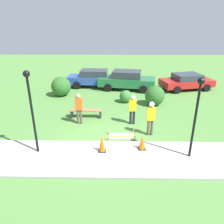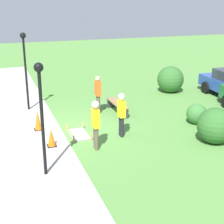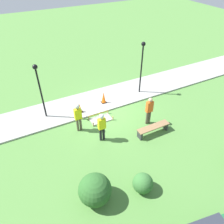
# 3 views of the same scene
# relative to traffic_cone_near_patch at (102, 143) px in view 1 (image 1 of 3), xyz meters

# --- Properties ---
(ground_plane) EXTENTS (60.00, 60.00, 0.00)m
(ground_plane) POSITION_rel_traffic_cone_near_patch_xyz_m (0.13, 0.90, -0.51)
(ground_plane) COLOR #51843D
(sidewalk) EXTENTS (28.00, 2.71, 0.10)m
(sidewalk) POSITION_rel_traffic_cone_near_patch_xyz_m (0.13, -0.46, -0.46)
(sidewalk) COLOR #9E9E99
(sidewalk) RESTS_ON ground_plane
(wet_concrete_patch) EXTENTS (1.36, 0.76, 0.30)m
(wet_concrete_patch) POSITION_rel_traffic_cone_near_patch_xyz_m (0.91, 1.48, -0.47)
(wet_concrete_patch) COLOR gray
(wet_concrete_patch) RESTS_ON ground_plane
(traffic_cone_near_patch) EXTENTS (0.34, 0.34, 0.82)m
(traffic_cone_near_patch) POSITION_rel_traffic_cone_near_patch_xyz_m (0.00, 0.00, 0.00)
(traffic_cone_near_patch) COLOR black
(traffic_cone_near_patch) RESTS_ON sidewalk
(traffic_cone_far_patch) EXTENTS (0.34, 0.34, 0.69)m
(traffic_cone_far_patch) POSITION_rel_traffic_cone_near_patch_xyz_m (1.81, 0.24, -0.06)
(traffic_cone_far_patch) COLOR black
(traffic_cone_far_patch) RESTS_ON sidewalk
(park_bench) EXTENTS (1.97, 0.44, 0.51)m
(park_bench) POSITION_rel_traffic_cone_near_patch_xyz_m (-1.24, 3.95, -0.14)
(park_bench) COLOR #2D2D33
(park_bench) RESTS_ON ground_plane
(worker_supervisor) EXTENTS (0.40, 0.26, 1.78)m
(worker_supervisor) POSITION_rel_traffic_cone_near_patch_xyz_m (1.56, 3.08, 0.56)
(worker_supervisor) COLOR black
(worker_supervisor) RESTS_ON ground_plane
(worker_assistant) EXTENTS (0.40, 0.27, 1.85)m
(worker_assistant) POSITION_rel_traffic_cone_near_patch_xyz_m (2.40, 1.76, 0.61)
(worker_assistant) COLOR brown
(worker_assistant) RESTS_ON ground_plane
(bystander_in_orange_shirt) EXTENTS (0.40, 0.24, 1.82)m
(bystander_in_orange_shirt) POSITION_rel_traffic_cone_near_patch_xyz_m (-1.50, 3.06, 0.53)
(bystander_in_orange_shirt) COLOR brown
(bystander_in_orange_shirt) RESTS_ON ground_plane
(lamppost_near) EXTENTS (0.28, 0.28, 3.50)m
(lamppost_near) POSITION_rel_traffic_cone_near_patch_xyz_m (3.84, -0.31, 1.92)
(lamppost_near) COLOR black
(lamppost_near) RESTS_ON sidewalk
(lamppost_far) EXTENTS (0.28, 0.28, 3.69)m
(lamppost_far) POSITION_rel_traffic_cone_near_patch_xyz_m (-2.91, -0.06, 2.03)
(lamppost_far) COLOR black
(lamppost_far) RESTS_ON sidewalk
(parked_car_green) EXTENTS (5.01, 2.67, 1.62)m
(parked_car_green) POSITION_rel_traffic_cone_near_patch_xyz_m (1.54, 10.06, 0.33)
(parked_car_green) COLOR #236B3D
(parked_car_green) RESTS_ON ground_plane
(parked_car_red) EXTENTS (4.75, 2.95, 1.36)m
(parked_car_red) POSITION_rel_traffic_cone_near_patch_xyz_m (6.74, 10.17, 0.21)
(parked_car_red) COLOR red
(parked_car_red) RESTS_ON ground_plane
(parked_car_blue) EXTENTS (4.78, 2.11, 1.53)m
(parked_car_blue) POSITION_rel_traffic_cone_near_patch_xyz_m (-1.34, 10.83, 0.29)
(parked_car_blue) COLOR #28479E
(parked_car_blue) RESTS_ON ground_plane
(shrub_rounded_near) EXTENTS (1.39, 1.39, 1.39)m
(shrub_rounded_near) POSITION_rel_traffic_cone_near_patch_xyz_m (3.35, 6.22, 0.19)
(shrub_rounded_near) COLOR #2D6028
(shrub_rounded_near) RESTS_ON ground_plane
(shrub_rounded_mid) EXTENTS (1.53, 1.53, 1.53)m
(shrub_rounded_mid) POSITION_rel_traffic_cone_near_patch_xyz_m (-3.74, 8.17, 0.26)
(shrub_rounded_mid) COLOR #2D6028
(shrub_rounded_mid) RESTS_ON ground_plane
(shrub_rounded_far) EXTENTS (0.91, 0.91, 0.91)m
(shrub_rounded_far) POSITION_rel_traffic_cone_near_patch_xyz_m (1.32, 6.72, -0.05)
(shrub_rounded_far) COLOR #387033
(shrub_rounded_far) RESTS_ON ground_plane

